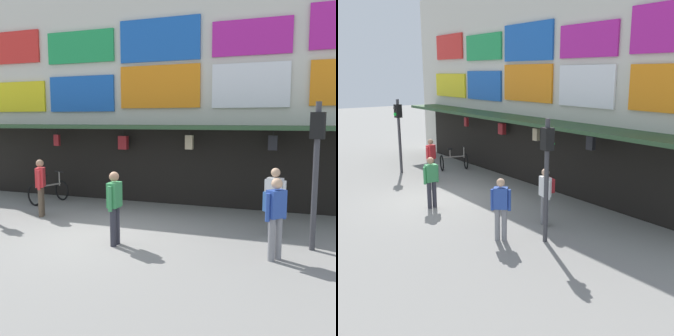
% 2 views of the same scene
% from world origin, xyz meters
% --- Properties ---
extents(ground_plane, '(80.00, 80.00, 0.00)m').
position_xyz_m(ground_plane, '(0.00, 0.00, 0.00)').
color(ground_plane, gray).
extents(shopfront, '(18.00, 2.60, 8.00)m').
position_xyz_m(shopfront, '(0.00, 4.57, 3.96)').
color(shopfront, beige).
rests_on(shopfront, ground).
extents(traffic_light_near, '(0.31, 0.34, 3.20)m').
position_xyz_m(traffic_light_near, '(-4.55, 0.61, 2.14)').
color(traffic_light_near, '#38383D').
rests_on(traffic_light_near, ground).
extents(traffic_light_far, '(0.32, 0.35, 3.20)m').
position_xyz_m(traffic_light_far, '(4.79, 0.62, 2.14)').
color(traffic_light_far, '#38383D').
rests_on(traffic_light_far, ground).
extents(bicycle_parked, '(1.03, 1.32, 1.05)m').
position_xyz_m(bicycle_parked, '(-3.59, 2.72, 0.39)').
color(bicycle_parked, black).
rests_on(bicycle_parked, ground).
extents(pedestrian_in_blue, '(0.52, 0.42, 1.68)m').
position_xyz_m(pedestrian_in_blue, '(3.93, 1.39, 0.98)').
color(pedestrian_in_blue, gray).
rests_on(pedestrian_in_blue, ground).
extents(pedestrian_in_purple, '(0.47, 0.47, 1.68)m').
position_xyz_m(pedestrian_in_purple, '(4.03, -0.26, 0.98)').
color(pedestrian_in_purple, gray).
rests_on(pedestrian_in_purple, ground).
extents(pedestrian_in_white, '(0.22, 0.53, 1.68)m').
position_xyz_m(pedestrian_in_white, '(0.57, -0.49, 0.95)').
color(pedestrian_in_white, '#2D2D38').
rests_on(pedestrian_in_white, ground).
extents(pedestrian_in_green, '(0.35, 0.49, 1.68)m').
position_xyz_m(pedestrian_in_green, '(-2.67, 1.14, 0.95)').
color(pedestrian_in_green, brown).
rests_on(pedestrian_in_green, ground).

